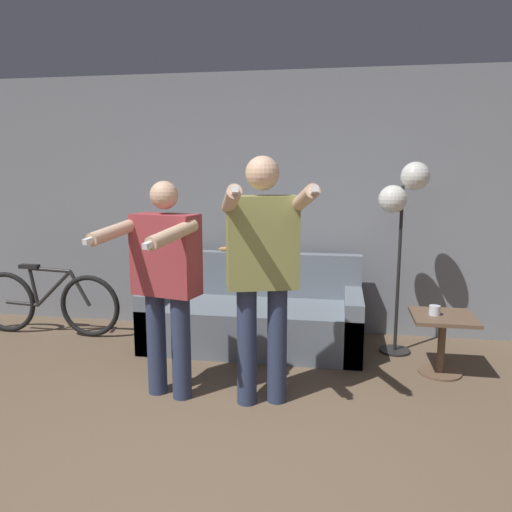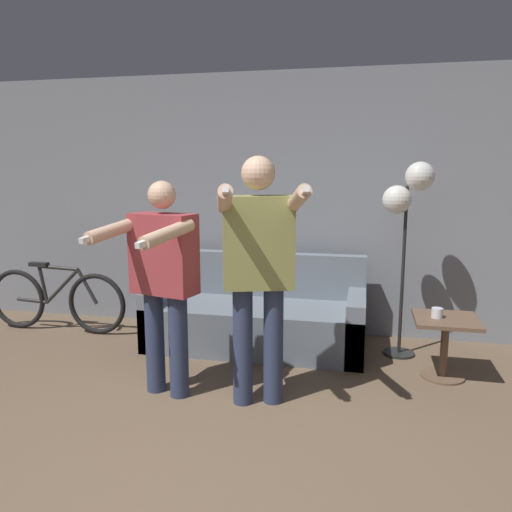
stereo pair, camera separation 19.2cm
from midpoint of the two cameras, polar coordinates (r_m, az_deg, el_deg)
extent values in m
cube|color=gray|center=(5.08, 0.88, 5.89)|extent=(10.00, 0.05, 2.60)
cube|color=slate|center=(4.72, -1.52, -7.95)|extent=(2.00, 0.85, 0.41)
cube|color=slate|center=(4.95, -0.75, -2.06)|extent=(2.00, 0.14, 0.43)
cube|color=slate|center=(4.96, -12.09, -6.46)|extent=(0.16, 0.85, 0.55)
cube|color=slate|center=(4.62, 9.84, -7.59)|extent=(0.16, 0.85, 0.55)
cylinder|color=#2D3856|center=(3.83, -12.73, -9.70)|extent=(0.14, 0.14, 0.77)
cylinder|color=#2D3856|center=(3.72, -10.04, -10.23)|extent=(0.14, 0.14, 0.77)
cube|color=#9E383D|center=(3.60, -11.77, 0.15)|extent=(0.51, 0.33, 0.58)
sphere|color=#D8AD8C|center=(3.56, -12.01, 6.82)|extent=(0.20, 0.20, 0.20)
cylinder|color=#D8AD8C|center=(3.52, -17.19, 2.78)|extent=(0.21, 0.51, 0.15)
cube|color=white|center=(3.34, -19.91, 1.72)|extent=(0.06, 0.13, 0.05)
cylinder|color=#D8AD8C|center=(3.25, -11.16, 2.47)|extent=(0.21, 0.51, 0.15)
cube|color=white|center=(3.05, -13.76, 1.31)|extent=(0.06, 0.13, 0.05)
cylinder|color=#2D3856|center=(3.57, -2.63, -10.29)|extent=(0.14, 0.14, 0.84)
cylinder|color=#2D3856|center=(3.59, 0.88, -10.15)|extent=(0.14, 0.14, 0.84)
cube|color=#8C8E4C|center=(3.40, -0.90, 1.57)|extent=(0.53, 0.35, 0.63)
sphere|color=#D8AD8C|center=(3.36, -0.92, 9.46)|extent=(0.23, 0.23, 0.23)
cylinder|color=#D8AD8C|center=(3.11, -4.63, 6.41)|extent=(0.23, 0.51, 0.21)
cube|color=white|center=(2.86, -4.41, 7.39)|extent=(0.07, 0.13, 0.07)
cylinder|color=#D8AD8C|center=(3.16, 3.73, 6.48)|extent=(0.23, 0.51, 0.21)
cube|color=white|center=(2.92, 4.66, 7.44)|extent=(0.07, 0.13, 0.07)
ellipsoid|color=tan|center=(4.93, -2.21, 1.33)|extent=(0.36, 0.12, 0.16)
sphere|color=tan|center=(4.89, -0.45, 1.86)|extent=(0.09, 0.09, 0.09)
ellipsoid|color=tan|center=(4.99, -4.30, 0.80)|extent=(0.20, 0.04, 0.04)
cone|color=tan|center=(4.87, -0.67, 2.24)|extent=(0.03, 0.03, 0.03)
cone|color=tan|center=(4.90, -0.60, 2.29)|extent=(0.03, 0.03, 0.03)
cylinder|color=black|center=(4.81, 14.44, -10.43)|extent=(0.28, 0.28, 0.02)
cylinder|color=black|center=(4.61, 14.84, -1.67)|extent=(0.03, 0.03, 1.51)
sphere|color=white|center=(4.53, 16.59, 8.73)|extent=(0.25, 0.25, 0.25)
sphere|color=white|center=(4.52, 14.18, 6.30)|extent=(0.25, 0.25, 0.25)
cylinder|color=brown|center=(4.43, 19.06, -12.47)|extent=(0.34, 0.34, 0.02)
cylinder|color=brown|center=(4.36, 19.23, -9.73)|extent=(0.06, 0.06, 0.46)
cube|color=brown|center=(4.28, 19.42, -6.60)|extent=(0.49, 0.49, 0.03)
cylinder|color=silver|center=(4.25, 18.52, -5.92)|extent=(0.09, 0.09, 0.08)
torus|color=black|center=(5.27, -19.46, -5.42)|extent=(0.63, 0.05, 0.63)
torus|color=black|center=(5.76, -27.44, -4.70)|extent=(0.63, 0.05, 0.63)
cylinder|color=#282828|center=(5.42, -23.05, -3.43)|extent=(0.40, 0.04, 0.39)
cylinder|color=#282828|center=(5.54, -24.98, -3.21)|extent=(0.10, 0.04, 0.38)
cylinder|color=#282828|center=(5.40, -23.47, -1.47)|extent=(0.44, 0.04, 0.05)
cylinder|color=#282828|center=(5.66, -26.03, -4.91)|extent=(0.35, 0.04, 0.05)
cylinder|color=#282828|center=(5.28, -20.47, -3.53)|extent=(0.22, 0.04, 0.36)
cube|color=black|center=(5.52, -25.40, -1.08)|extent=(0.20, 0.07, 0.04)
camera|label=1|loc=(0.10, -91.38, -0.24)|focal=35.00mm
camera|label=2|loc=(0.10, 88.62, 0.24)|focal=35.00mm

